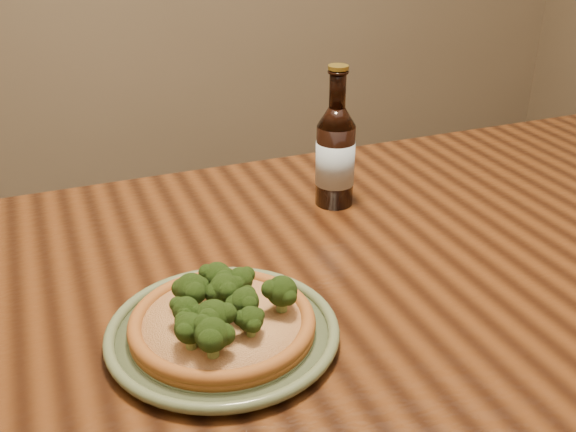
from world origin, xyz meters
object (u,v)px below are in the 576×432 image
object	(u,v)px
plate	(223,332)
beer_bottle	(335,155)
table	(452,307)
pizza	(222,319)

from	to	relation	value
plate	beer_bottle	xyz separation A→B (m)	(0.28, 0.29, 0.08)
table	plate	bearing A→B (deg)	-169.80
plate	pizza	size ratio (longest dim) A/B	1.26
pizza	beer_bottle	bearing A→B (deg)	46.26
pizza	beer_bottle	xyz separation A→B (m)	(0.28, 0.29, 0.06)
plate	table	bearing A→B (deg)	10.20
plate	pizza	world-z (taller)	pizza
table	beer_bottle	size ratio (longest dim) A/B	6.82
beer_bottle	table	bearing A→B (deg)	-63.21
table	beer_bottle	bearing A→B (deg)	113.53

